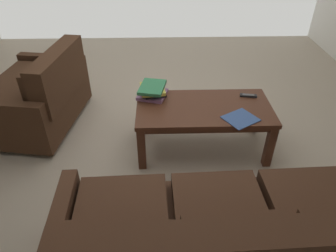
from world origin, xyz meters
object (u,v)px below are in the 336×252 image
Objects in this scene: book_stack at (153,90)px; loveseat_near at (39,95)px; coffee_table at (204,113)px; loose_magazine at (240,119)px; sofa_main at (222,240)px; tv_remote at (248,96)px.

loveseat_near is at bearing -11.74° from book_stack.
loveseat_near is 1.72m from coffee_table.
loose_magazine is at bearing 143.93° from coffee_table.
loveseat_near reaches higher than sofa_main.
coffee_table is at bearing 155.54° from book_stack.
coffee_table is 0.36m from loose_magazine.
book_stack is 2.05× the size of tv_remote.
tv_remote is (-2.11, 0.29, 0.13)m from loveseat_near.
loveseat_near is 3.69× the size of book_stack.
sofa_main reaches higher than coffee_table.
coffee_table is at bearing -157.54° from loose_magazine.
sofa_main is 2.39m from loveseat_near.
tv_remote is (-0.92, 0.05, -0.05)m from book_stack.
book_stack is 0.92m from tv_remote.
tv_remote is at bearing 172.10° from loveseat_near.
book_stack is 1.30× the size of loose_magazine.
loose_magazine is (-1.95, 0.67, 0.12)m from loveseat_near.
loose_magazine reaches higher than coffee_table.
book_stack reaches higher than coffee_table.
book_stack reaches higher than loose_magazine.
sofa_main is 1.55m from tv_remote.
tv_remote is at bearing -159.17° from coffee_table.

